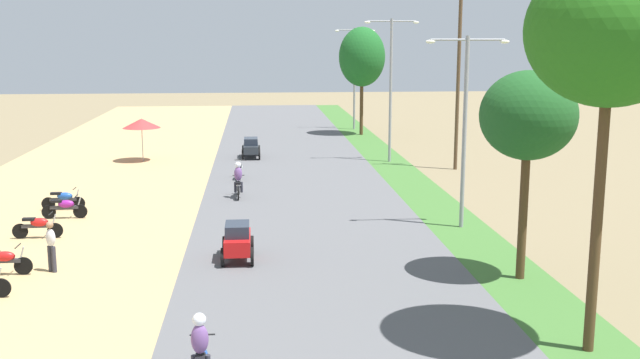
{
  "coord_description": "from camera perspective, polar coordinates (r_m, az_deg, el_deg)",
  "views": [
    {
      "loc": [
        -2.06,
        -10.32,
        7.25
      ],
      "look_at": [
        0.49,
        18.85,
        1.66
      ],
      "focal_mm": 41.86,
      "sensor_mm": 36.0,
      "label": 1
    }
  ],
  "objects": [
    {
      "name": "parked_motorbike_third",
      "position": [
        24.92,
        -23.07,
        -5.67
      ],
      "size": [
        1.8,
        0.54,
        0.94
      ],
      "color": "black",
      "rests_on": "dirt_shoulder"
    },
    {
      "name": "parked_motorbike_fourth",
      "position": [
        28.95,
        -20.75,
        -3.28
      ],
      "size": [
        1.8,
        0.54,
        0.94
      ],
      "color": "black",
      "rests_on": "dirt_shoulder"
    },
    {
      "name": "parked_motorbike_fifth",
      "position": [
        31.73,
        -18.92,
        -1.97
      ],
      "size": [
        1.8,
        0.54,
        0.94
      ],
      "color": "black",
      "rests_on": "dirt_shoulder"
    },
    {
      "name": "parked_motorbike_sixth",
      "position": [
        33.3,
        -19.0,
        -1.39
      ],
      "size": [
        1.8,
        0.54,
        0.94
      ],
      "color": "black",
      "rests_on": "dirt_shoulder"
    },
    {
      "name": "vendor_umbrella",
      "position": [
        44.98,
        -13.49,
        4.2
      ],
      "size": [
        2.2,
        2.2,
        2.52
      ],
      "color": "#99999E",
      "rests_on": "dirt_shoulder"
    },
    {
      "name": "pedestrian_on_shoulder",
      "position": [
        24.62,
        -19.87,
        -4.64
      ],
      "size": [
        0.43,
        0.41,
        1.62
      ],
      "color": "#33333D",
      "rests_on": "dirt_shoulder"
    },
    {
      "name": "median_tree_nearest",
      "position": [
        17.53,
        21.33,
        10.45
      ],
      "size": [
        3.67,
        3.67,
        9.0
      ],
      "color": "#4C351E",
      "rests_on": "median_strip"
    },
    {
      "name": "median_tree_second",
      "position": [
        22.63,
        15.63,
        4.65
      ],
      "size": [
        2.83,
        2.83,
        6.27
      ],
      "color": "#4C351E",
      "rests_on": "median_strip"
    },
    {
      "name": "median_tree_third",
      "position": [
        55.8,
        3.23,
        9.33
      ],
      "size": [
        3.42,
        3.42,
        7.97
      ],
      "color": "#4C351E",
      "rests_on": "median_strip"
    },
    {
      "name": "streetlamp_near",
      "position": [
        28.59,
        11.02,
        4.64
      ],
      "size": [
        3.16,
        0.2,
        7.26
      ],
      "color": "gray",
      "rests_on": "median_strip"
    },
    {
      "name": "streetlamp_mid",
      "position": [
        43.64,
        5.43,
        7.53
      ],
      "size": [
        3.16,
        0.2,
        8.26
      ],
      "color": "gray",
      "rests_on": "median_strip"
    },
    {
      "name": "streetlamp_far",
      "position": [
        59.26,
        2.66,
        8.25
      ],
      "size": [
        3.16,
        0.2,
        7.92
      ],
      "color": "gray",
      "rests_on": "median_strip"
    },
    {
      "name": "utility_pole_near",
      "position": [
        41.78,
        10.53,
        7.79
      ],
      "size": [
        1.8,
        0.2,
        9.98
      ],
      "color": "brown",
      "rests_on": "ground"
    },
    {
      "name": "car_hatchback_red",
      "position": [
        24.56,
        -6.32,
        -4.61
      ],
      "size": [
        1.04,
        2.0,
        1.23
      ],
      "color": "red",
      "rests_on": "road_strip"
    },
    {
      "name": "car_sedan_charcoal",
      "position": [
        45.34,
        -5.3,
        2.51
      ],
      "size": [
        1.1,
        2.26,
        1.19
      ],
      "color": "#282D33",
      "rests_on": "road_strip"
    },
    {
      "name": "motorbike_foreground_rider",
      "position": [
        16.0,
        -9.11,
        -12.89
      ],
      "size": [
        0.54,
        1.8,
        1.66
      ],
      "color": "black",
      "rests_on": "road_strip"
    },
    {
      "name": "motorbike_ahead_second",
      "position": [
        34.02,
        -6.26,
        -0.09
      ],
      "size": [
        0.54,
        1.8,
        1.66
      ],
      "color": "black",
      "rests_on": "road_strip"
    },
    {
      "name": "motorbike_ahead_third",
      "position": [
        38.53,
        -6.15,
        0.77
      ],
      "size": [
        0.54,
        1.8,
        0.94
      ],
      "color": "black",
      "rests_on": "road_strip"
    }
  ]
}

